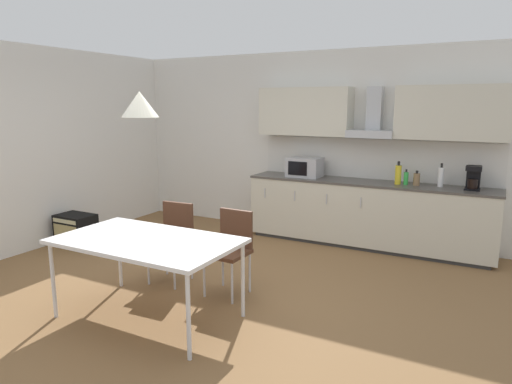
% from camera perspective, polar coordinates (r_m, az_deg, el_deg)
% --- Properties ---
extents(ground_plane, '(8.69, 8.04, 0.02)m').
position_cam_1_polar(ground_plane, '(4.96, -5.98, -12.42)').
color(ground_plane, brown).
extents(wall_back, '(6.95, 0.10, 2.72)m').
position_cam_1_polar(wall_back, '(7.00, 6.47, 6.01)').
color(wall_back, silver).
rests_on(wall_back, ground_plane).
extents(wall_left, '(0.10, 6.43, 2.72)m').
position_cam_1_polar(wall_left, '(6.71, -27.65, 4.63)').
color(wall_left, silver).
rests_on(wall_left, ground_plane).
extents(kitchen_counter, '(3.34, 0.61, 0.91)m').
position_cam_1_polar(kitchen_counter, '(6.51, 13.59, -2.64)').
color(kitchen_counter, '#333333').
rests_on(kitchen_counter, ground_plane).
extents(backsplash_tile, '(3.32, 0.02, 0.56)m').
position_cam_1_polar(backsplash_tile, '(6.65, 14.49, 4.00)').
color(backsplash_tile, silver).
rests_on(backsplash_tile, kitchen_counter).
extents(upper_wall_cabinets, '(3.32, 0.40, 0.68)m').
position_cam_1_polar(upper_wall_cabinets, '(6.46, 14.43, 9.57)').
color(upper_wall_cabinets, beige).
extents(microwave, '(0.48, 0.35, 0.28)m').
position_cam_1_polar(microwave, '(6.68, 6.09, 3.11)').
color(microwave, '#ADADB2').
rests_on(microwave, kitchen_counter).
extents(coffee_maker, '(0.18, 0.19, 0.30)m').
position_cam_1_polar(coffee_maker, '(6.23, 25.52, 1.63)').
color(coffee_maker, black).
rests_on(coffee_maker, kitchen_counter).
extents(bottle_green, '(0.06, 0.06, 0.20)m').
position_cam_1_polar(bottle_green, '(6.30, 18.24, 1.66)').
color(bottle_green, green).
rests_on(bottle_green, kitchen_counter).
extents(bottle_brown, '(0.08, 0.08, 0.19)m').
position_cam_1_polar(bottle_brown, '(6.29, 19.43, 1.53)').
color(bottle_brown, brown).
rests_on(bottle_brown, kitchen_counter).
extents(bottle_yellow, '(0.08, 0.08, 0.30)m').
position_cam_1_polar(bottle_yellow, '(6.30, 17.34, 2.11)').
color(bottle_yellow, yellow).
rests_on(bottle_yellow, kitchen_counter).
extents(bottle_white, '(0.07, 0.07, 0.30)m').
position_cam_1_polar(bottle_white, '(6.29, 22.10, 1.78)').
color(bottle_white, white).
rests_on(bottle_white, kitchen_counter).
extents(dining_table, '(1.65, 0.95, 0.75)m').
position_cam_1_polar(dining_table, '(4.26, -13.54, -6.27)').
color(dining_table, white).
rests_on(dining_table, ground_plane).
extents(chair_far_right, '(0.41, 0.41, 0.87)m').
position_cam_1_polar(chair_far_right, '(4.76, -3.12, -6.41)').
color(chair_far_right, '#4C2D1E').
rests_on(chair_far_right, ground_plane).
extents(chair_far_left, '(0.42, 0.42, 0.87)m').
position_cam_1_polar(chair_far_left, '(5.18, -10.27, -5.15)').
color(chair_far_left, '#4C2D1E').
rests_on(chair_far_left, ground_plane).
extents(guitar_amp, '(0.52, 0.37, 0.44)m').
position_cam_1_polar(guitar_amp, '(6.87, -21.58, -4.43)').
color(guitar_amp, black).
rests_on(guitar_amp, ground_plane).
extents(pendant_lamp, '(0.32, 0.32, 0.22)m').
position_cam_1_polar(pendant_lamp, '(4.08, -14.33, 10.57)').
color(pendant_lamp, silver).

